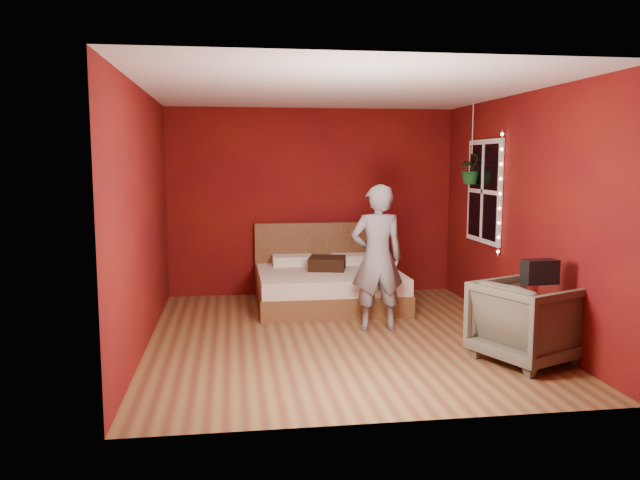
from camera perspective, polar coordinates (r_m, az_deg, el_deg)
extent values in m
plane|color=olive|center=(6.79, 1.74, -8.78)|extent=(4.50, 4.50, 0.00)
cube|color=maroon|center=(8.78, -0.75, 3.50)|extent=(4.00, 0.02, 2.60)
cube|color=maroon|center=(4.36, 6.88, -0.39)|extent=(4.00, 0.02, 2.60)
cube|color=maroon|center=(6.52, -15.92, 1.91)|extent=(0.02, 4.50, 2.60)
cube|color=maroon|center=(7.17, 17.82, 2.31)|extent=(0.02, 4.50, 2.60)
cube|color=silver|center=(6.57, 1.83, 13.67)|extent=(4.00, 4.50, 0.02)
cube|color=white|center=(7.96, 14.79, 4.31)|extent=(0.04, 0.97, 1.27)
cube|color=black|center=(7.96, 14.69, 4.32)|extent=(0.02, 0.85, 1.15)
cube|color=white|center=(7.96, 14.66, 4.32)|extent=(0.03, 0.05, 1.15)
cube|color=white|center=(7.96, 14.66, 4.32)|extent=(0.03, 0.85, 0.05)
cylinder|color=silver|center=(7.47, 16.14, 4.09)|extent=(0.01, 0.01, 1.45)
sphere|color=#FFF2CC|center=(7.53, 15.96, -1.04)|extent=(0.04, 0.04, 0.04)
sphere|color=#FFF2CC|center=(7.51, 16.00, 0.23)|extent=(0.04, 0.04, 0.04)
sphere|color=#FFF2CC|center=(7.49, 16.05, 1.51)|extent=(0.04, 0.04, 0.04)
sphere|color=#FFF2CC|center=(7.48, 16.09, 2.80)|extent=(0.04, 0.04, 0.04)
sphere|color=#FFF2CC|center=(7.47, 16.14, 4.09)|extent=(0.04, 0.04, 0.04)
sphere|color=#FFF2CC|center=(7.46, 16.18, 5.38)|extent=(0.04, 0.04, 0.04)
sphere|color=#FFF2CC|center=(7.46, 16.23, 6.68)|extent=(0.04, 0.04, 0.04)
sphere|color=#FFF2CC|center=(7.46, 16.28, 7.97)|extent=(0.04, 0.04, 0.04)
sphere|color=#FFF2CC|center=(7.47, 16.32, 9.27)|extent=(0.04, 0.04, 0.04)
cube|color=brown|center=(8.13, 0.81, -5.15)|extent=(1.85, 1.57, 0.26)
cube|color=white|center=(8.08, 0.82, -3.55)|extent=(1.81, 1.54, 0.20)
cube|color=brown|center=(8.79, 0.06, -1.70)|extent=(1.85, 0.07, 1.02)
cube|color=white|center=(8.52, -2.49, -1.87)|extent=(0.55, 0.35, 0.13)
cube|color=white|center=(8.64, 3.00, -1.74)|extent=(0.55, 0.35, 0.13)
imported|color=slate|center=(6.92, 5.25, -1.63)|extent=(0.60, 0.40, 1.62)
imported|color=#575745|center=(6.18, 18.46, -7.10)|extent=(1.10, 1.09, 0.77)
cube|color=black|center=(5.99, 19.46, -2.75)|extent=(0.32, 0.17, 0.22)
cube|color=#331B11|center=(8.15, 0.66, -2.15)|extent=(0.56, 0.56, 0.16)
cylinder|color=silver|center=(8.13, 13.79, 9.91)|extent=(0.01, 0.01, 0.64)
imported|color=#17511E|center=(8.12, 13.68, 6.31)|extent=(0.36, 0.32, 0.38)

